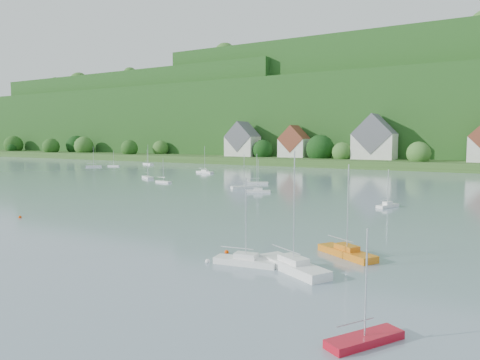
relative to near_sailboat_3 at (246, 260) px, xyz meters
The scene contains 13 objects.
far_shore_strip 162.31m from the near_sailboat_3, 100.98° to the left, with size 600.00×60.00×3.00m, color #32531F.
forested_ridge 231.04m from the near_sailboat_3, 97.62° to the left, with size 620.00×181.22×69.89m.
village_building_0 169.93m from the near_sailboat_3, 120.41° to the left, with size 14.00×10.40×16.00m.
village_building_1 160.57m from the near_sailboat_3, 112.32° to the left, with size 12.00×9.36×14.00m.
village_building_2 149.92m from the near_sailboat_3, 99.97° to the left, with size 16.00×11.44×18.00m.
near_sailboat_3 is the anchor object (origin of this frame).
near_sailboat_4 4.54m from the near_sailboat_3, ahead, with size 7.80×5.63×10.42m.
near_sailboat_5 10.30m from the near_sailboat_3, 46.96° to the left, with size 6.68×5.02×9.00m.
near_sailboat_7 17.15m from the near_sailboat_3, 37.17° to the right, with size 3.67×4.88×6.57m.
mooring_buoy_2 4.53m from the near_sailboat_3, 145.15° to the left, with size 0.44×0.44×0.44m, color #F24000.
mooring_buoy_3 40.36m from the near_sailboat_3, behind, with size 0.43×0.43×0.43m, color #F24000.
mooring_buoy_4 3.62m from the near_sailboat_3, 160.26° to the right, with size 0.46×0.46×0.46m, color white.
far_sailboat_cluster 83.32m from the near_sailboat_3, 105.09° to the left, with size 205.08×74.99×8.71m.
Camera 1 is at (51.04, 5.61, 11.54)m, focal length 33.98 mm.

